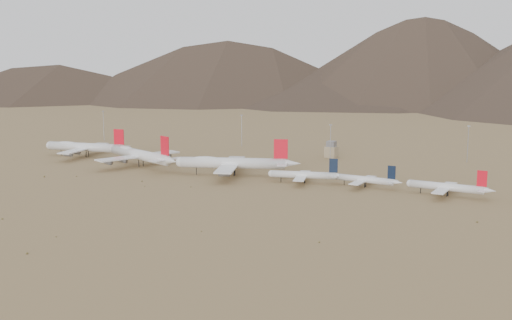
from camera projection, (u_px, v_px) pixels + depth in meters
The scene contains 14 objects.
ground at pixel (207, 183), 375.65m from camera, with size 3000.00×3000.00×0.00m, color #A58355.
mountain_ridge at pixel (483, 9), 1130.80m from camera, with size 4400.00×1000.00×300.00m.
widebody_west at pixel (86, 147), 466.75m from camera, with size 70.64×55.37×21.23m.
widebody_centre at pixel (140, 155), 427.12m from camera, with size 75.09×59.91×23.30m.
widebody_east at pixel (233, 163), 395.64m from camera, with size 73.86×59.21×23.19m.
narrowbody_a at pixel (305, 175), 373.38m from camera, with size 44.16×32.76×15.01m.
narrowbody_b at pixel (366, 180), 361.91m from camera, with size 41.49×29.71×13.68m.
narrowbody_c at pixel (449, 187), 338.90m from camera, with size 46.65×33.30×15.39m.
control_tower at pixel (331, 150), 464.66m from camera, with size 8.00×8.00×12.00m.
mast_far_west at pixel (104, 124), 553.23m from camera, with size 2.00×0.60×25.70m.
mast_west at pixel (242, 129), 518.95m from camera, with size 2.00×0.60×25.70m.
mast_centre at pixel (330, 141), 449.91m from camera, with size 2.00×0.60×25.70m.
mast_east at pixel (468, 142), 442.26m from camera, with size 2.00×0.60×25.70m.
desert_scrub at pixel (62, 215), 299.74m from camera, with size 425.63×181.58×0.89m.
Camera 1 is at (201.07, -309.85, 75.41)m, focal length 45.00 mm.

